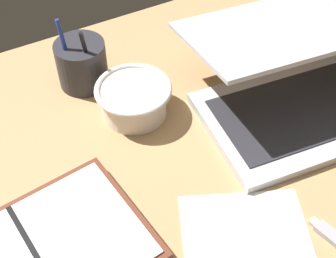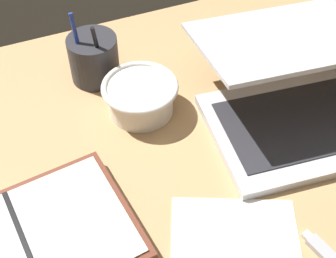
{
  "view_description": "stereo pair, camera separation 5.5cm",
  "coord_description": "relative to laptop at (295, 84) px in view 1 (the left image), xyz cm",
  "views": [
    {
      "loc": [
        -27.63,
        -37.71,
        64.57
      ],
      "look_at": [
        -2.66,
        7.32,
        9.0
      ],
      "focal_mm": 50.0,
      "sensor_mm": 36.0,
      "label": 1
    },
    {
      "loc": [
        -22.73,
        -40.1,
        64.57
      ],
      "look_at": [
        -2.66,
        7.32,
        9.0
      ],
      "focal_mm": 50.0,
      "sensor_mm": 36.0,
      "label": 2
    }
  ],
  "objects": [
    {
      "name": "desk_top",
      "position": [
        -23.91,
        -7.26,
        -6.42
      ],
      "size": [
        140.0,
        100.0,
        2.0
      ],
      "primitive_type": "cube",
      "color": "tan",
      "rests_on": "ground"
    },
    {
      "name": "laptop",
      "position": [
        0.0,
        0.0,
        0.0
      ],
      "size": [
        39.01,
        37.47,
        16.19
      ],
      "rotation": [
        0.0,
        0.0,
        -0.12
      ],
      "color": "#B7B7BC",
      "rests_on": "desk_top"
    },
    {
      "name": "bowl",
      "position": [
        -26.81,
        12.54,
        -1.84
      ],
      "size": [
        14.12,
        14.12,
        6.48
      ],
      "color": "silver",
      "rests_on": "desk_top"
    },
    {
      "name": "pen_cup",
      "position": [
        -31.78,
        25.16,
        -0.73
      ],
      "size": [
        9.75,
        9.75,
        15.18
      ],
      "color": "#28282D",
      "rests_on": "desk_top"
    },
    {
      "name": "usb_drive",
      "position": [
        -12.77,
        -25.75,
        -4.92
      ],
      "size": [
        3.19,
        7.38,
        1.0
      ],
      "rotation": [
        0.0,
        0.0,
        0.21
      ],
      "color": "#99999E",
      "rests_on": "desk_top"
    }
  ]
}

